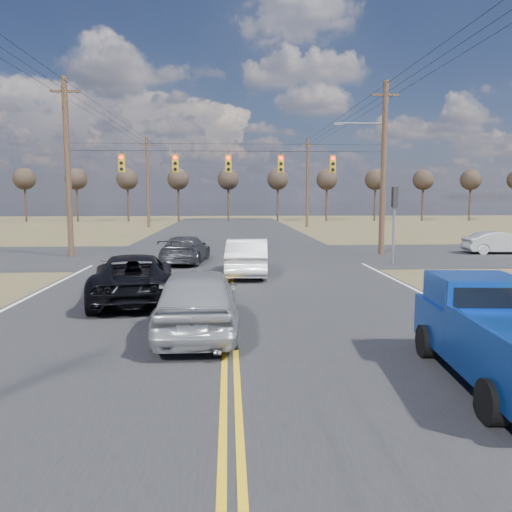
{
  "coord_description": "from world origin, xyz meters",
  "views": [
    {
      "loc": [
        -0.02,
        -10.86,
        3.4
      ],
      "look_at": [
        0.87,
        5.16,
        1.5
      ],
      "focal_mm": 35.0,
      "sensor_mm": 36.0,
      "label": 1
    }
  ],
  "objects": [
    {
      "name": "pickup_truck",
      "position": [
        4.88,
        -2.26,
        0.89
      ],
      "size": [
        2.26,
        4.99,
        1.83
      ],
      "rotation": [
        0.0,
        0.0,
        -0.08
      ],
      "color": "black",
      "rests_on": "ground"
    },
    {
      "name": "ground",
      "position": [
        0.0,
        0.0,
        0.0
      ],
      "size": [
        160.0,
        160.0,
        0.0
      ],
      "primitive_type": "plane",
      "color": "brown",
      "rests_on": "ground"
    },
    {
      "name": "treeline",
      "position": [
        0.0,
        26.96,
        5.7
      ],
      "size": [
        87.0,
        117.8,
        7.4
      ],
      "color": "#33261C",
      "rests_on": "ground"
    },
    {
      "name": "utility_poles",
      "position": [
        0.0,
        17.0,
        5.23
      ],
      "size": [
        19.6,
        58.32,
        10.0
      ],
      "color": "#473323",
      "rests_on": "ground"
    },
    {
      "name": "silver_suv",
      "position": [
        -0.8,
        1.38,
        0.85
      ],
      "size": [
        2.1,
        5.05,
        1.71
      ],
      "primitive_type": "imported",
      "rotation": [
        0.0,
        0.0,
        3.16
      ],
      "color": "#92959A",
      "rests_on": "ground"
    },
    {
      "name": "dgrey_car_queue",
      "position": [
        -2.24,
        14.92,
        0.71
      ],
      "size": [
        2.55,
        5.07,
        1.41
      ],
      "primitive_type": "imported",
      "rotation": [
        0.0,
        0.0,
        3.02
      ],
      "color": "#333439",
      "rests_on": "ground"
    },
    {
      "name": "road_cross",
      "position": [
        0.0,
        18.0,
        0.0
      ],
      "size": [
        120.0,
        12.0,
        0.02
      ],
      "primitive_type": "cube",
      "color": "#28282B",
      "rests_on": "ground"
    },
    {
      "name": "black_suv",
      "position": [
        -3.14,
        5.49,
        0.78
      ],
      "size": [
        3.45,
        5.95,
        1.56
      ],
      "primitive_type": "imported",
      "rotation": [
        0.0,
        0.0,
        3.3
      ],
      "color": "black",
      "rests_on": "ground"
    },
    {
      "name": "white_car_queue",
      "position": [
        0.8,
        10.66,
        0.81
      ],
      "size": [
        2.02,
        5.0,
        1.61
      ],
      "primitive_type": "imported",
      "rotation": [
        0.0,
        0.0,
        3.08
      ],
      "color": "white",
      "rests_on": "ground"
    },
    {
      "name": "road_main",
      "position": [
        0.0,
        10.0,
        0.0
      ],
      "size": [
        14.0,
        120.0,
        0.02
      ],
      "primitive_type": "cube",
      "color": "#28282B",
      "rests_on": "ground"
    },
    {
      "name": "cross_car_east_near",
      "position": [
        16.21,
        18.13,
        0.67
      ],
      "size": [
        1.49,
        4.08,
        1.33
      ],
      "primitive_type": "imported",
      "rotation": [
        0.0,
        0.0,
        1.55
      ],
      "color": "#A8AAB0",
      "rests_on": "ground"
    },
    {
      "name": "signal_gantry",
      "position": [
        0.5,
        17.79,
        5.06
      ],
      "size": [
        19.6,
        4.83,
        10.0
      ],
      "color": "#473323",
      "rests_on": "ground"
    }
  ]
}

